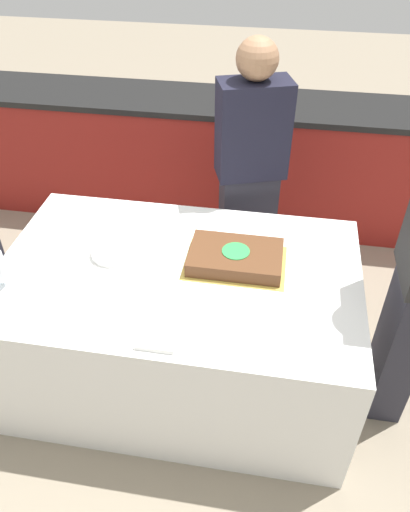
% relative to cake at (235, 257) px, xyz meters
% --- Properties ---
extents(ground_plane, '(14.00, 14.00, 0.00)m').
position_rel_cake_xyz_m(ground_plane, '(-0.26, -0.09, -0.78)').
color(ground_plane, gray).
extents(back_counter, '(4.40, 0.58, 0.92)m').
position_rel_cake_xyz_m(back_counter, '(-0.26, 1.52, -0.32)').
color(back_counter, maroon).
rests_on(back_counter, ground_plane).
extents(dining_table, '(1.69, 1.07, 0.74)m').
position_rel_cake_xyz_m(dining_table, '(-0.26, -0.09, -0.41)').
color(dining_table, white).
rests_on(dining_table, ground_plane).
extents(cake, '(0.47, 0.32, 0.08)m').
position_rel_cake_xyz_m(cake, '(0.00, 0.00, 0.00)').
color(cake, gold).
rests_on(cake, dining_table).
extents(plate_stack, '(0.20, 0.20, 0.04)m').
position_rel_cake_xyz_m(plate_stack, '(-0.59, -0.03, -0.02)').
color(plate_stack, white).
rests_on(plate_stack, dining_table).
extents(side_plate_near_cake, '(0.20, 0.20, 0.00)m').
position_rel_cake_xyz_m(side_plate_near_cake, '(-0.04, 0.29, -0.03)').
color(side_plate_near_cake, white).
rests_on(side_plate_near_cake, dining_table).
extents(utensil_pile, '(0.16, 0.11, 0.02)m').
position_rel_cake_xyz_m(utensil_pile, '(-0.25, -0.53, -0.03)').
color(utensil_pile, white).
rests_on(utensil_pile, dining_table).
extents(person_cutting_cake, '(0.42, 0.31, 1.58)m').
position_rel_cake_xyz_m(person_cutting_cake, '(0.00, 0.66, 0.05)').
color(person_cutting_cake, '#282833').
rests_on(person_cutting_cake, ground_plane).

